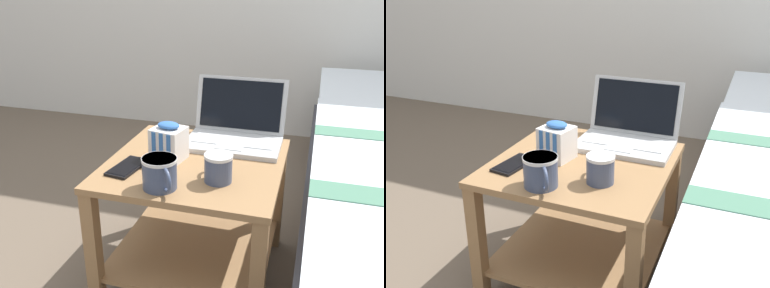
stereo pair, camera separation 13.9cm
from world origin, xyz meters
TOP-DOWN VIEW (x-y plane):
  - ground_plane at (0.00, 0.00)m, footprint 8.00×8.00m
  - bedside_table at (0.00, 0.00)m, footprint 0.59×0.59m
  - laptop at (0.09, 0.21)m, footprint 0.35×0.28m
  - mug_front_left at (0.11, -0.12)m, footprint 0.09×0.12m
  - mug_front_right at (-0.05, -0.22)m, footprint 0.12×0.13m
  - snack_bag at (-0.09, -0.01)m, footprint 0.12×0.12m
  - cell_phone at (-0.20, -0.12)m, footprint 0.10×0.17m

SIDE VIEW (x-z plane):
  - ground_plane at x=0.00m, z-range 0.00..0.00m
  - bedside_table at x=0.00m, z-range 0.07..0.53m
  - cell_phone at x=-0.20m, z-range 0.46..0.47m
  - laptop at x=0.09m, z-range 0.40..0.62m
  - mug_front_left at x=0.11m, z-range 0.47..0.56m
  - mug_front_right at x=-0.05m, z-range 0.47..0.57m
  - snack_bag at x=-0.09m, z-range 0.46..0.59m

